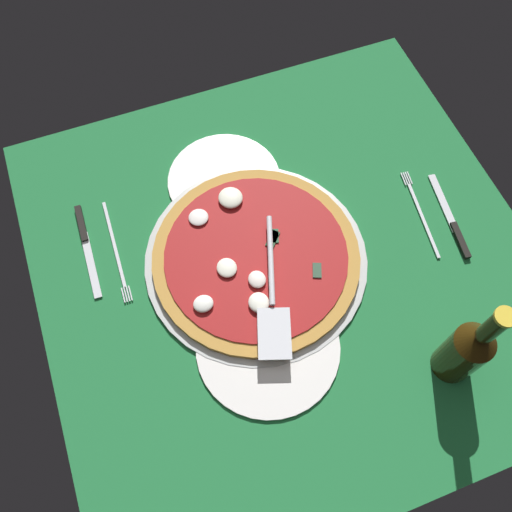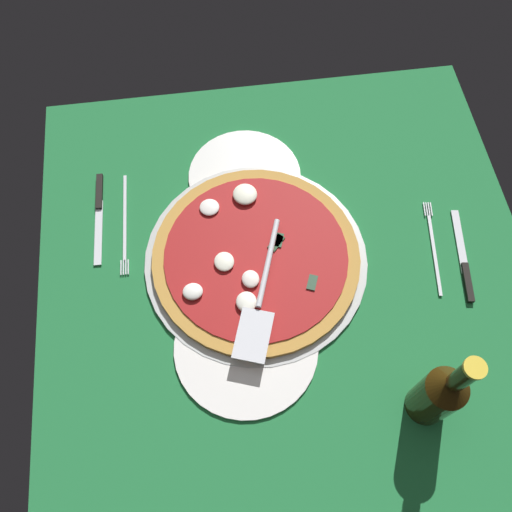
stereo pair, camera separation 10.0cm
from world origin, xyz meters
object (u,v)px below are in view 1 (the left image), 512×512
place_setting_far (100,247)px  pizza (255,256)px  pizza_server (273,294)px  dinner_plate_left (268,347)px  dinner_plate_right (224,180)px  place_setting_near (437,219)px  beer_bottle (467,350)px

place_setting_far → pizza: bearing=66.0°
pizza → pizza_server: bearing=179.8°
dinner_plate_left → dinner_plate_right: bearing=-6.8°
dinner_plate_right → pizza: (-18.73, 0.43, 1.38)cm
pizza → pizza_server: 9.26cm
dinner_plate_left → pizza_server: (7.47, -3.70, 3.78)cm
place_setting_near → beer_bottle: size_ratio=0.90×
place_setting_far → beer_bottle: 66.60cm
dinner_plate_left → place_setting_far: size_ratio=1.10×
pizza → pizza_server: size_ratio=1.46×
dinner_plate_left → place_setting_near: 41.55cm
place_setting_far → pizza_server: bearing=52.3°
dinner_plate_left → pizza_server: bearing=-26.4°
dinner_plate_left → place_setting_far: bearing=37.7°
place_setting_far → beer_bottle: size_ratio=0.94×
pizza → place_setting_far: pizza is taller
pizza → place_setting_near: pizza is taller
pizza → place_setting_far: (12.72, 26.25, -1.51)cm
dinner_plate_right → place_setting_near: bearing=-122.7°
beer_bottle → place_setting_far: bearing=49.6°
dinner_plate_left → dinner_plate_right: size_ratio=1.11×
dinner_plate_right → beer_bottle: 54.88cm
dinner_plate_right → pizza_server: size_ratio=0.86×
place_setting_near → pizza_server: bearing=105.9°
pizza_server → place_setting_far: size_ratio=1.15×
dinner_plate_left → place_setting_near: bearing=-72.8°
pizza_server → place_setting_far: bearing=-110.3°
dinner_plate_right → place_setting_far: place_setting_far is taller
dinner_plate_left → place_setting_far: place_setting_far is taller
place_setting_near → place_setting_far: size_ratio=0.95×
dinner_plate_right → pizza: size_ratio=0.59×
place_setting_near → dinner_plate_right: bearing=65.5°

